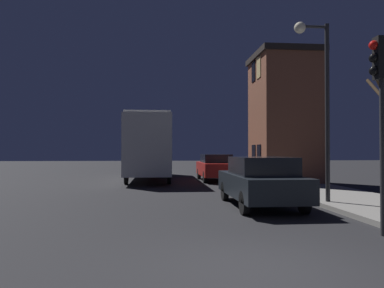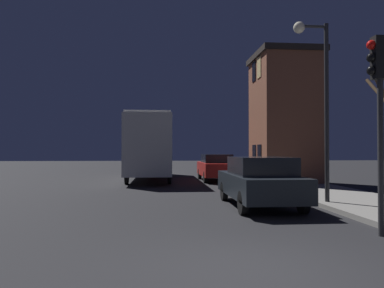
{
  "view_description": "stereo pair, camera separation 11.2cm",
  "coord_description": "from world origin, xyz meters",
  "px_view_note": "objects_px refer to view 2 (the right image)",
  "views": [
    {
      "loc": [
        -1.5,
        -5.43,
        1.77
      ],
      "look_at": [
        0.05,
        11.35,
        2.07
      ],
      "focal_mm": 35.0,
      "sensor_mm": 36.0,
      "label": 1
    },
    {
      "loc": [
        -1.39,
        -5.44,
        1.77
      ],
      "look_at": [
        0.05,
        11.35,
        2.07
      ],
      "focal_mm": 35.0,
      "sensor_mm": 36.0,
      "label": 2
    }
  ],
  "objects_px": {
    "bus": "(150,143)",
    "streetlamp": "(318,84)",
    "traffic_light": "(379,92)",
    "car_mid_lane": "(216,167)",
    "car_near_lane": "(259,181)"
  },
  "relations": [
    {
      "from": "traffic_light",
      "to": "car_mid_lane",
      "type": "xyz_separation_m",
      "value": [
        -1.28,
        14.31,
        -2.17
      ]
    },
    {
      "from": "bus",
      "to": "traffic_light",
      "type": "bearing_deg",
      "value": -71.98
    },
    {
      "from": "bus",
      "to": "car_near_lane",
      "type": "height_order",
      "value": "bus"
    },
    {
      "from": "streetlamp",
      "to": "bus",
      "type": "bearing_deg",
      "value": 115.89
    },
    {
      "from": "traffic_light",
      "to": "bus",
      "type": "relative_size",
      "value": 0.4
    },
    {
      "from": "streetlamp",
      "to": "traffic_light",
      "type": "xyz_separation_m",
      "value": [
        -0.52,
        -4.17,
        -0.93
      ]
    },
    {
      "from": "bus",
      "to": "car_near_lane",
      "type": "xyz_separation_m",
      "value": [
        3.75,
        -11.67,
        -1.41
      ]
    },
    {
      "from": "car_mid_lane",
      "to": "traffic_light",
      "type": "bearing_deg",
      "value": -84.91
    },
    {
      "from": "traffic_light",
      "to": "car_mid_lane",
      "type": "distance_m",
      "value": 14.53
    },
    {
      "from": "bus",
      "to": "streetlamp",
      "type": "bearing_deg",
      "value": -64.11
    },
    {
      "from": "traffic_light",
      "to": "car_mid_lane",
      "type": "bearing_deg",
      "value": 95.09
    },
    {
      "from": "bus",
      "to": "car_mid_lane",
      "type": "distance_m",
      "value": 4.43
    },
    {
      "from": "traffic_light",
      "to": "bus",
      "type": "xyz_separation_m",
      "value": [
        -5.17,
        15.88,
        -0.76
      ]
    },
    {
      "from": "traffic_light",
      "to": "streetlamp",
      "type": "bearing_deg",
      "value": 82.95
    },
    {
      "from": "streetlamp",
      "to": "car_near_lane",
      "type": "xyz_separation_m",
      "value": [
        -1.93,
        0.03,
        -3.1
      ]
    }
  ]
}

